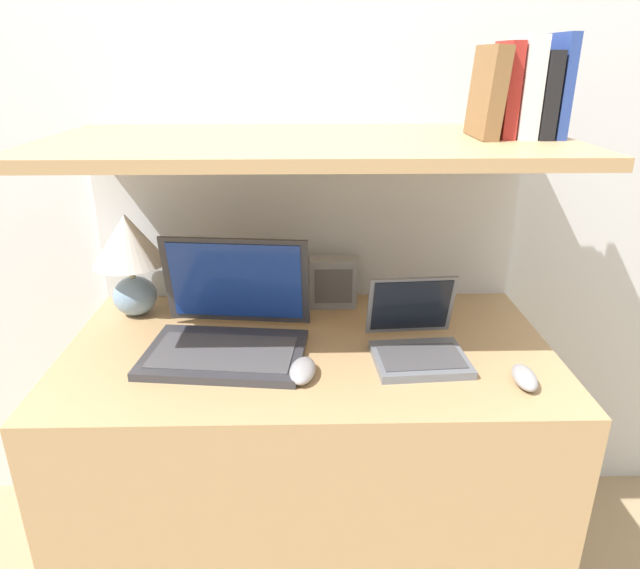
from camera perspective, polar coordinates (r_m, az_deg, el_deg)
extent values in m
cube|color=silver|center=(1.70, -1.39, 13.82)|extent=(6.00, 0.05, 2.40)
cube|color=tan|center=(1.67, -1.12, -17.66)|extent=(1.23, 0.67, 0.75)
cube|color=silver|center=(1.84, -1.23, -4.74)|extent=(1.23, 0.04, 1.23)
cube|color=tan|center=(1.38, -1.41, 13.88)|extent=(1.23, 0.60, 0.03)
ellipsoid|color=#7593B2|center=(1.70, -18.07, -1.08)|extent=(0.12, 0.12, 0.11)
cylinder|color=tan|center=(1.67, -18.37, 1.35)|extent=(0.02, 0.02, 0.04)
cone|color=silver|center=(1.64, -18.75, 4.33)|extent=(0.20, 0.20, 0.14)
cube|color=#333338|center=(1.42, -9.58, -6.87)|extent=(0.41, 0.30, 0.02)
cube|color=#47474C|center=(1.40, -9.71, -6.66)|extent=(0.35, 0.22, 0.00)
cube|color=#333338|center=(1.50, -8.47, 0.36)|extent=(0.39, 0.09, 0.24)
cube|color=navy|center=(1.49, -8.51, 0.32)|extent=(0.35, 0.08, 0.21)
cube|color=slate|center=(1.40, 9.89, -7.40)|extent=(0.23, 0.19, 0.02)
cube|color=#47474C|center=(1.38, 9.99, -7.12)|extent=(0.20, 0.14, 0.00)
cube|color=slate|center=(1.46, 8.98, -2.05)|extent=(0.22, 0.07, 0.17)
cube|color=black|center=(1.45, 9.03, -2.08)|extent=(0.20, 0.06, 0.14)
ellipsoid|color=#99999E|center=(1.31, -1.84, -8.59)|extent=(0.07, 0.12, 0.04)
ellipsoid|color=#99999E|center=(1.37, 19.70, -8.74)|extent=(0.05, 0.11, 0.04)
cube|color=gray|center=(1.66, 1.23, 0.23)|extent=(0.14, 0.06, 0.15)
cube|color=#59595B|center=(1.63, 1.28, -0.20)|extent=(0.11, 0.00, 0.10)
cube|color=#284293|center=(1.48, 22.52, 17.84)|extent=(0.02, 0.14, 0.23)
cube|color=black|center=(1.47, 21.13, 17.28)|extent=(0.03, 0.15, 0.19)
cube|color=silver|center=(1.45, 19.64, 18.06)|extent=(0.04, 0.14, 0.22)
cube|color=#A82823|center=(1.44, 17.97, 17.99)|extent=(0.03, 0.13, 0.21)
cube|color=brown|center=(1.42, 16.30, 17.96)|extent=(0.05, 0.17, 0.20)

